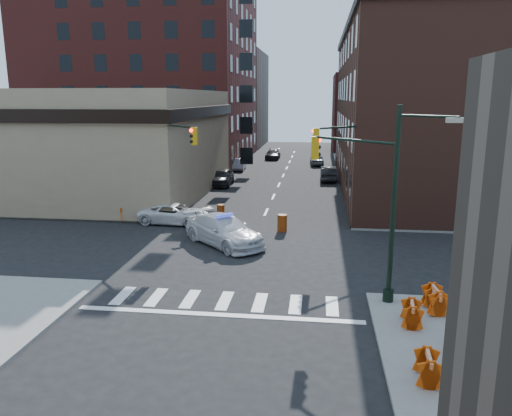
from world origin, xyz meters
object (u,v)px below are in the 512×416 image
(parked_car_wfar, at_px, (239,164))
(pickup, at_px, (175,214))
(barricade_se_a, at_px, (436,303))
(barricade_nw_a, at_px, (129,212))
(pedestrian_a, at_px, (149,207))
(pedestrian_b, at_px, (140,208))
(police_car, at_px, (224,230))
(parked_car_wnear, at_px, (222,177))
(barrel_bank, at_px, (221,211))
(parked_car_enear, at_px, (328,174))
(barrel_road, at_px, (282,223))

(parked_car_wfar, bearing_deg, pickup, -92.89)
(barricade_se_a, xyz_separation_m, barricade_nw_a, (-17.58, 13.17, 0.09))
(pedestrian_a, height_order, pedestrian_b, pedestrian_a)
(pickup, relative_size, parked_car_wfar, 1.21)
(police_car, relative_size, parked_car_wnear, 1.21)
(pickup, distance_m, barrel_bank, 3.47)
(parked_car_wfar, bearing_deg, barricade_nw_a, -100.15)
(police_car, bearing_deg, pedestrian_a, 97.02)
(parked_car_wfar, xyz_separation_m, barricade_se_a, (14.00, -38.87, -0.10))
(parked_car_wnear, bearing_deg, pedestrian_a, -99.42)
(parked_car_wnear, relative_size, parked_car_enear, 1.08)
(barrel_bank, bearing_deg, parked_car_wfar, 95.92)
(parked_car_wnear, relative_size, barrel_bank, 5.07)
(barricade_se_a, distance_m, barricade_nw_a, 21.97)
(pickup, distance_m, parked_car_wnear, 15.22)
(pedestrian_a, height_order, barricade_se_a, pedestrian_a)
(parked_car_wnear, relative_size, barricade_se_a, 4.41)
(parked_car_wfar, xyz_separation_m, barrel_bank, (2.46, -23.75, -0.19))
(barricade_se_a, bearing_deg, pedestrian_b, 45.48)
(pickup, xyz_separation_m, barricade_nw_a, (-3.28, 0.15, -0.02))
(parked_car_enear, relative_size, pedestrian_b, 2.71)
(parked_car_wnear, bearing_deg, pedestrian_b, -101.87)
(police_car, distance_m, pickup, 6.15)
(pedestrian_a, height_order, barrel_bank, pedestrian_a)
(parked_car_wnear, bearing_deg, pickup, -92.29)
(pedestrian_b, bearing_deg, police_car, -46.25)
(pickup, distance_m, parked_car_wfar, 25.84)
(barricade_nw_a, bearing_deg, parked_car_enear, 39.25)
(parked_car_wfar, height_order, parked_car_enear, parked_car_enear)
(barricade_nw_a, bearing_deg, pickup, -17.17)
(parked_car_wfar, height_order, barrel_road, parked_car_wfar)
(pickup, relative_size, parked_car_wnear, 1.01)
(parked_car_wnear, distance_m, barricade_nw_a, 15.49)
(parked_car_wnear, height_order, barrel_bank, parked_car_wnear)
(parked_car_wfar, bearing_deg, parked_car_wnear, -92.22)
(parked_car_wfar, height_order, pedestrian_a, pedestrian_a)
(parked_car_enear, height_order, pedestrian_a, pedestrian_a)
(parked_car_wnear, xyz_separation_m, barrel_bank, (2.46, -13.12, -0.35))
(barricade_se_a, bearing_deg, pickup, 41.30)
(parked_car_wfar, distance_m, pedestrian_a, 25.74)
(parked_car_enear, xyz_separation_m, barricade_se_a, (3.67, -32.24, -0.18))
(barricade_nw_a, bearing_deg, police_car, -46.11)
(police_car, xyz_separation_m, pedestrian_a, (-6.12, 4.66, 0.23))
(pedestrian_a, height_order, barricade_nw_a, pedestrian_a)
(pedestrian_a, bearing_deg, police_car, -6.77)
(police_car, distance_m, parked_car_wfar, 30.55)
(barricade_nw_a, bearing_deg, parked_car_wfar, 67.44)
(parked_car_wfar, xyz_separation_m, barricade_nw_a, (-3.58, -25.69, -0.01))
(parked_car_wnear, bearing_deg, parked_car_wfar, 88.84)
(pedestrian_b, bearing_deg, barrel_bank, 7.88)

